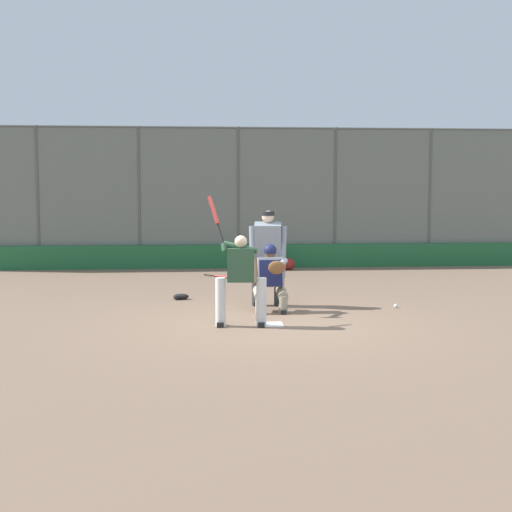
{
  "coord_description": "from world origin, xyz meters",
  "views": [
    {
      "loc": [
        1.21,
        11.55,
        2.24
      ],
      "look_at": [
        0.15,
        -1.0,
        1.05
      ],
      "focal_mm": 50.0,
      "sensor_mm": 36.0,
      "label": 1
    }
  ],
  "objects_px": {
    "batter_at_plate": "(240,277)",
    "catcher_behind_plate": "(271,277)",
    "fielding_glove_on_dirt": "(180,297)",
    "equipment_bag_dugout_side": "(271,264)",
    "spare_bat_near_backstop": "(220,276)",
    "umpire_home": "(268,255)",
    "baseball_loose": "(396,306)"
  },
  "relations": [
    {
      "from": "batter_at_plate",
      "to": "spare_bat_near_backstop",
      "type": "distance_m",
      "value": 6.48
    },
    {
      "from": "spare_bat_near_backstop",
      "to": "catcher_behind_plate",
      "type": "bearing_deg",
      "value": -37.11
    },
    {
      "from": "batter_at_plate",
      "to": "baseball_loose",
      "type": "xyz_separation_m",
      "value": [
        -3.04,
        -1.56,
        -0.78
      ]
    },
    {
      "from": "batter_at_plate",
      "to": "baseball_loose",
      "type": "height_order",
      "value": "batter_at_plate"
    },
    {
      "from": "batter_at_plate",
      "to": "spare_bat_near_backstop",
      "type": "relative_size",
      "value": 3.26
    },
    {
      "from": "catcher_behind_plate",
      "to": "batter_at_plate",
      "type": "bearing_deg",
      "value": 64.57
    },
    {
      "from": "equipment_bag_dugout_side",
      "to": "fielding_glove_on_dirt",
      "type": "bearing_deg",
      "value": 64.87
    },
    {
      "from": "spare_bat_near_backstop",
      "to": "baseball_loose",
      "type": "xyz_separation_m",
      "value": [
        -3.15,
        4.87,
        0.0
      ]
    },
    {
      "from": "catcher_behind_plate",
      "to": "umpire_home",
      "type": "xyz_separation_m",
      "value": [
        -0.02,
        -0.69,
        0.34
      ]
    },
    {
      "from": "fielding_glove_on_dirt",
      "to": "batter_at_plate",
      "type": "bearing_deg",
      "value": 109.38
    },
    {
      "from": "umpire_home",
      "to": "equipment_bag_dugout_side",
      "type": "xyz_separation_m",
      "value": [
        -0.7,
        -6.05,
        -0.82
      ]
    },
    {
      "from": "catcher_behind_plate",
      "to": "equipment_bag_dugout_side",
      "type": "bearing_deg",
      "value": -95.48
    },
    {
      "from": "batter_at_plate",
      "to": "catcher_behind_plate",
      "type": "bearing_deg",
      "value": -110.32
    },
    {
      "from": "umpire_home",
      "to": "equipment_bag_dugout_side",
      "type": "distance_m",
      "value": 6.15
    },
    {
      "from": "catcher_behind_plate",
      "to": "spare_bat_near_backstop",
      "type": "bearing_deg",
      "value": -81.18
    },
    {
      "from": "baseball_loose",
      "to": "umpire_home",
      "type": "bearing_deg",
      "value": -9.98
    },
    {
      "from": "umpire_home",
      "to": "batter_at_plate",
      "type": "bearing_deg",
      "value": 78.71
    },
    {
      "from": "catcher_behind_plate",
      "to": "spare_bat_near_backstop",
      "type": "height_order",
      "value": "catcher_behind_plate"
    },
    {
      "from": "umpire_home",
      "to": "spare_bat_near_backstop",
      "type": "xyz_separation_m",
      "value": [
        0.76,
        -4.45,
        -0.95
      ]
    },
    {
      "from": "spare_bat_near_backstop",
      "to": "fielding_glove_on_dirt",
      "type": "distance_m",
      "value": 3.61
    },
    {
      "from": "batter_at_plate",
      "to": "fielding_glove_on_dirt",
      "type": "xyz_separation_m",
      "value": [
        1.03,
        -2.94,
        -0.76
      ]
    },
    {
      "from": "spare_bat_near_backstop",
      "to": "fielding_glove_on_dirt",
      "type": "height_order",
      "value": "fielding_glove_on_dirt"
    },
    {
      "from": "batter_at_plate",
      "to": "umpire_home",
      "type": "bearing_deg",
      "value": -102.54
    },
    {
      "from": "fielding_glove_on_dirt",
      "to": "equipment_bag_dugout_side",
      "type": "height_order",
      "value": "equipment_bag_dugout_side"
    },
    {
      "from": "umpire_home",
      "to": "fielding_glove_on_dirt",
      "type": "xyz_separation_m",
      "value": [
        1.69,
        -0.96,
        -0.93
      ]
    },
    {
      "from": "umpire_home",
      "to": "equipment_bag_dugout_side",
      "type": "height_order",
      "value": "umpire_home"
    },
    {
      "from": "catcher_behind_plate",
      "to": "equipment_bag_dugout_side",
      "type": "height_order",
      "value": "catcher_behind_plate"
    },
    {
      "from": "umpire_home",
      "to": "spare_bat_near_backstop",
      "type": "distance_m",
      "value": 4.61
    },
    {
      "from": "catcher_behind_plate",
      "to": "equipment_bag_dugout_side",
      "type": "xyz_separation_m",
      "value": [
        -0.72,
        -6.74,
        -0.48
      ]
    },
    {
      "from": "spare_bat_near_backstop",
      "to": "equipment_bag_dugout_side",
      "type": "xyz_separation_m",
      "value": [
        -1.46,
        -1.6,
        0.13
      ]
    },
    {
      "from": "umpire_home",
      "to": "spare_bat_near_backstop",
      "type": "bearing_deg",
      "value": -73.32
    },
    {
      "from": "catcher_behind_plate",
      "to": "baseball_loose",
      "type": "bearing_deg",
      "value": -173.04
    }
  ]
}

